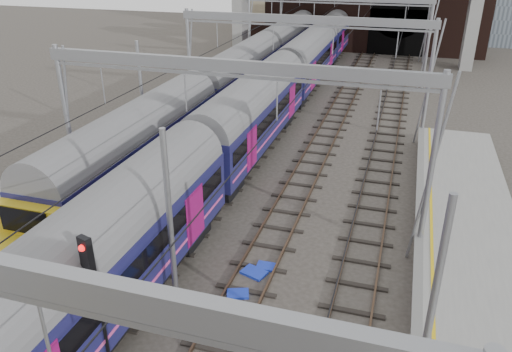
% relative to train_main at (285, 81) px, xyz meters
% --- Properties ---
extents(ground, '(160.00, 160.00, 0.00)m').
position_rel_train_main_xyz_m(ground, '(2.00, -25.56, -2.55)').
color(ground, '#38332D').
rests_on(ground, ground).
extents(tracks, '(14.40, 80.00, 0.22)m').
position_rel_train_main_xyz_m(tracks, '(2.00, -10.56, -2.53)').
color(tracks, '#4C3828').
rests_on(tracks, ground).
extents(overhead_line, '(16.80, 80.00, 8.00)m').
position_rel_train_main_xyz_m(overhead_line, '(2.00, -4.08, 4.02)').
color(overhead_line, gray).
rests_on(overhead_line, ground).
extents(retaining_wall, '(28.00, 2.75, 9.00)m').
position_rel_train_main_xyz_m(retaining_wall, '(3.40, 26.37, 1.79)').
color(retaining_wall, black).
rests_on(retaining_wall, ground).
extents(train_main, '(2.90, 66.93, 4.95)m').
position_rel_train_main_xyz_m(train_main, '(0.00, 0.00, 0.00)').
color(train_main, black).
rests_on(train_main, ground).
extents(train_second, '(2.81, 48.71, 4.83)m').
position_rel_train_main_xyz_m(train_second, '(-4.00, 0.78, -0.05)').
color(train_second, black).
rests_on(train_second, ground).
extents(signal_near_centre, '(0.40, 0.48, 5.17)m').
position_rel_train_main_xyz_m(signal_near_centre, '(1.39, -27.02, 0.69)').
color(signal_near_centre, black).
rests_on(signal_near_centre, ground).
extents(equip_cover_a, '(0.83, 0.59, 0.10)m').
position_rel_train_main_xyz_m(equip_cover_a, '(4.33, -20.03, -2.50)').
color(equip_cover_a, '#1B35CD').
rests_on(equip_cover_a, ground).
extents(equip_cover_b, '(1.13, 0.95, 0.11)m').
position_rel_train_main_xyz_m(equip_cover_b, '(3.97, -20.59, -2.49)').
color(equip_cover_b, '#1B35CD').
rests_on(equip_cover_b, ground).
extents(equip_cover_c, '(0.97, 0.82, 0.10)m').
position_rel_train_main_xyz_m(equip_cover_c, '(3.77, -22.04, -2.50)').
color(equip_cover_c, '#1B35CD').
rests_on(equip_cover_c, ground).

